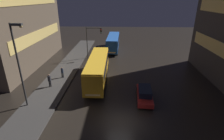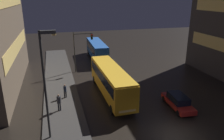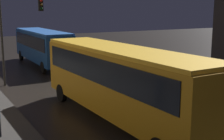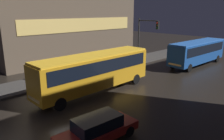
% 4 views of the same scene
% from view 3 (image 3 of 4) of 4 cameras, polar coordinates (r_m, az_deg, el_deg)
% --- Properties ---
extents(bus_near, '(2.63, 11.58, 3.46)m').
position_cam_3_polar(bus_near, '(14.27, 1.35, -1.19)').
color(bus_near, orange).
rests_on(bus_near, ground).
extents(bus_far, '(2.73, 10.81, 3.24)m').
position_cam_3_polar(bus_far, '(29.76, -12.67, 4.68)').
color(bus_far, '#194793').
rests_on(bus_far, ground).
extents(traffic_light_main, '(2.98, 0.35, 6.28)m').
position_cam_3_polar(traffic_light_main, '(22.29, -17.11, 8.16)').
color(traffic_light_main, '#2D2D2D').
rests_on(traffic_light_main, ground).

